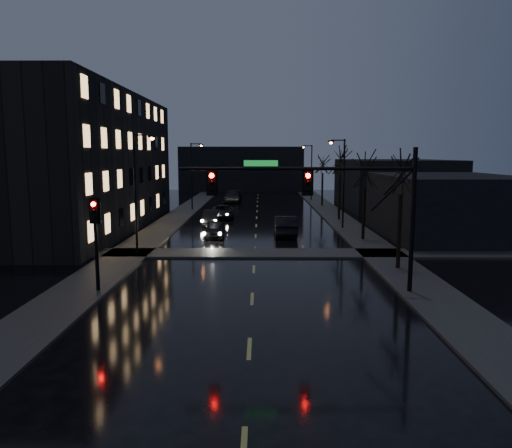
{
  "coord_description": "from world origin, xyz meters",
  "views": [
    {
      "loc": [
        0.37,
        -14.48,
        6.66
      ],
      "look_at": [
        0.16,
        10.27,
        3.2
      ],
      "focal_mm": 35.0,
      "sensor_mm": 36.0,
      "label": 1
    }
  ],
  "objects_px": {
    "oncoming_car_b": "(211,217)",
    "oncoming_car_c": "(223,212)",
    "oncoming_car_d": "(233,197)",
    "lead_car": "(285,226)",
    "oncoming_car_a": "(214,229)"
  },
  "relations": [
    {
      "from": "oncoming_car_d",
      "to": "lead_car",
      "type": "distance_m",
      "value": 29.34
    },
    {
      "from": "oncoming_car_a",
      "to": "oncoming_car_b",
      "type": "distance_m",
      "value": 7.51
    },
    {
      "from": "oncoming_car_d",
      "to": "lead_car",
      "type": "height_order",
      "value": "lead_car"
    },
    {
      "from": "oncoming_car_a",
      "to": "lead_car",
      "type": "bearing_deg",
      "value": 6.09
    },
    {
      "from": "oncoming_car_c",
      "to": "oncoming_car_d",
      "type": "distance_m",
      "value": 17.45
    },
    {
      "from": "oncoming_car_b",
      "to": "lead_car",
      "type": "distance_m",
      "value": 9.39
    },
    {
      "from": "oncoming_car_d",
      "to": "lead_car",
      "type": "bearing_deg",
      "value": -75.95
    },
    {
      "from": "oncoming_car_d",
      "to": "lead_car",
      "type": "xyz_separation_m",
      "value": [
        5.94,
        -28.74,
        0.02
      ]
    },
    {
      "from": "oncoming_car_b",
      "to": "lead_car",
      "type": "bearing_deg",
      "value": -45.4
    },
    {
      "from": "oncoming_car_c",
      "to": "oncoming_car_d",
      "type": "relative_size",
      "value": 0.89
    },
    {
      "from": "oncoming_car_a",
      "to": "oncoming_car_c",
      "type": "relative_size",
      "value": 0.8
    },
    {
      "from": "oncoming_car_a",
      "to": "oncoming_car_c",
      "type": "xyz_separation_m",
      "value": [
        -0.26,
        12.24,
        0.01
      ]
    },
    {
      "from": "oncoming_car_c",
      "to": "lead_car",
      "type": "bearing_deg",
      "value": -64.92
    },
    {
      "from": "oncoming_car_b",
      "to": "oncoming_car_c",
      "type": "bearing_deg",
      "value": 79.22
    },
    {
      "from": "oncoming_car_b",
      "to": "oncoming_car_c",
      "type": "distance_m",
      "value": 4.86
    }
  ]
}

